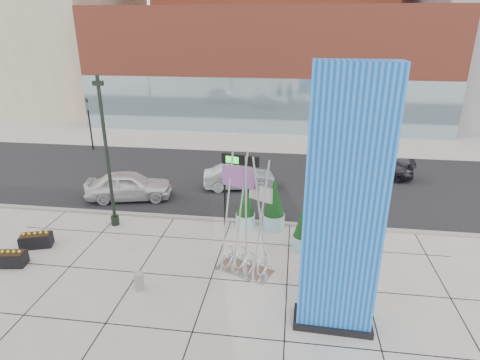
# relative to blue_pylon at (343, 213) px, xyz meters

# --- Properties ---
(ground) EXTENTS (160.00, 160.00, 0.00)m
(ground) POSITION_rel_blue_pylon_xyz_m (-5.56, 2.96, -4.13)
(ground) COLOR #9E9991
(ground) RESTS_ON ground
(street_asphalt) EXTENTS (80.00, 12.00, 0.02)m
(street_asphalt) POSITION_rel_blue_pylon_xyz_m (-5.56, 12.96, -4.12)
(street_asphalt) COLOR black
(street_asphalt) RESTS_ON ground
(curb_edge) EXTENTS (80.00, 0.30, 0.12)m
(curb_edge) POSITION_rel_blue_pylon_xyz_m (-5.56, 6.96, -4.07)
(curb_edge) COLOR gray
(curb_edge) RESTS_ON ground
(tower_podium) EXTENTS (34.00, 10.00, 11.00)m
(tower_podium) POSITION_rel_blue_pylon_xyz_m (-4.56, 29.96, 1.37)
(tower_podium) COLOR #A5442F
(tower_podium) RESTS_ON ground
(tower_glass_front) EXTENTS (34.00, 0.60, 5.00)m
(tower_glass_front) POSITION_rel_blue_pylon_xyz_m (-4.56, 25.16, -1.63)
(tower_glass_front) COLOR #8CA5B2
(tower_glass_front) RESTS_ON ground
(blue_pylon) EXTENTS (2.61, 1.24, 8.55)m
(blue_pylon) POSITION_rel_blue_pylon_xyz_m (0.00, 0.00, 0.00)
(blue_pylon) COLOR #0B48A9
(blue_pylon) RESTS_ON ground
(lamp_post) EXTENTS (0.47, 0.40, 7.36)m
(lamp_post) POSITION_rel_blue_pylon_xyz_m (-10.27, 5.84, -1.12)
(lamp_post) COLOR black
(lamp_post) RESTS_ON ground
(public_art_sculpture) EXTENTS (2.48, 1.88, 5.06)m
(public_art_sculpture) POSITION_rel_blue_pylon_xyz_m (-3.28, 2.68, -2.80)
(public_art_sculpture) COLOR silver
(public_art_sculpture) RESTS_ON ground
(concrete_bollard) EXTENTS (0.36, 0.36, 0.70)m
(concrete_bollard) POSITION_rel_blue_pylon_xyz_m (-7.10, 0.94, -3.78)
(concrete_bollard) COLOR gray
(concrete_bollard) RESTS_ON ground
(overhead_street_sign) EXTENTS (1.78, 0.60, 3.82)m
(overhead_street_sign) POSITION_rel_blue_pylon_xyz_m (-4.10, 6.37, -0.85)
(overhead_street_sign) COLOR black
(overhead_street_sign) RESTS_ON ground
(round_planter_east) EXTENTS (0.94, 0.94, 2.34)m
(round_planter_east) POSITION_rel_blue_pylon_xyz_m (-0.96, 4.76, -3.02)
(round_planter_east) COLOR #98CDC9
(round_planter_east) RESTS_ON ground
(round_planter_mid) EXTENTS (1.08, 1.08, 2.70)m
(round_planter_mid) POSITION_rel_blue_pylon_xyz_m (-2.36, 6.56, -2.85)
(round_planter_mid) COLOR #98CDC9
(round_planter_mid) RESTS_ON ground
(round_planter_west) EXTENTS (0.96, 0.96, 2.39)m
(round_planter_west) POSITION_rel_blue_pylon_xyz_m (-3.76, 6.56, -3.00)
(round_planter_west) COLOR #98CDC9
(round_planter_west) RESTS_ON ground
(box_planter_north) EXTENTS (1.48, 1.05, 0.73)m
(box_planter_north) POSITION_rel_blue_pylon_xyz_m (-12.89, 3.33, -3.79)
(box_planter_north) COLOR black
(box_planter_north) RESTS_ON ground
(box_planter_south) EXTENTS (1.38, 0.83, 0.71)m
(box_planter_south) POSITION_rel_blue_pylon_xyz_m (-13.06, 1.76, -3.80)
(box_planter_south) COLOR black
(box_planter_south) RESTS_ON ground
(car_white_west) EXTENTS (5.09, 2.96, 1.63)m
(car_white_west) POSITION_rel_blue_pylon_xyz_m (-10.77, 9.00, -3.31)
(car_white_west) COLOR silver
(car_white_west) RESTS_ON ground
(car_silver_mid) EXTENTS (4.54, 2.35, 1.42)m
(car_silver_mid) POSITION_rel_blue_pylon_xyz_m (-4.74, 11.43, -3.42)
(car_silver_mid) COLOR #B4B8BD
(car_silver_mid) RESTS_ON ground
(car_dark_east) EXTENTS (4.64, 2.46, 1.28)m
(car_dark_east) POSITION_rel_blue_pylon_xyz_m (3.99, 14.55, -3.49)
(car_dark_east) COLOR black
(car_dark_east) RESTS_ON ground
(traffic_signal) EXTENTS (0.15, 0.18, 4.10)m
(traffic_signal) POSITION_rel_blue_pylon_xyz_m (-17.56, 17.96, -1.83)
(traffic_signal) COLOR black
(traffic_signal) RESTS_ON ground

